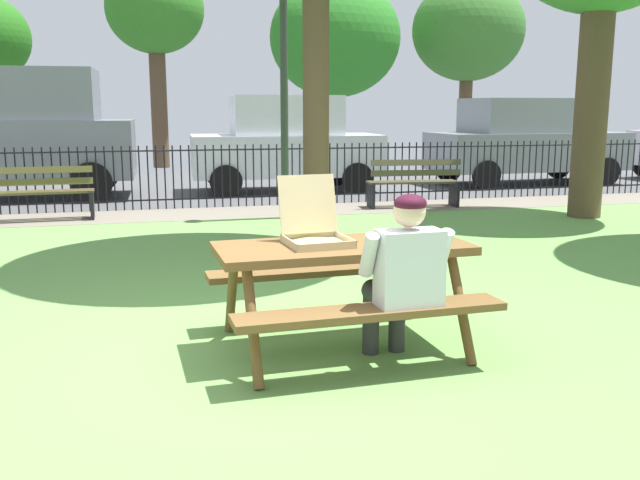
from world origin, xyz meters
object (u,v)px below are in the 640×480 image
(parked_car_far_right, at_px, (526,140))
(far_tree_center, at_px, (155,13))
(far_tree_right, at_px, (468,31))
(lamp_post_walkway, at_px, (284,47))
(far_tree_midright, at_px, (335,38))
(pizza_box_open, at_px, (315,231))
(parked_car_center, at_px, (5,131))
(parked_car_right, at_px, (286,143))
(adult_at_table, at_px, (403,273))
(park_bench_right, at_px, (414,184))
(picnic_table_foreground, at_px, (342,268))
(park_bench_center, at_px, (40,194))

(parked_car_far_right, xyz_separation_m, far_tree_center, (-8.01, 6.69, 3.38))
(parked_car_far_right, relative_size, far_tree_right, 0.77)
(lamp_post_walkway, relative_size, far_tree_midright, 0.78)
(pizza_box_open, relative_size, far_tree_midright, 0.09)
(pizza_box_open, relative_size, parked_car_center, 0.11)
(pizza_box_open, height_order, parked_car_right, parked_car_right)
(pizza_box_open, height_order, lamp_post_walkway, lamp_post_walkway)
(adult_at_table, distance_m, parked_car_far_right, 12.23)
(park_bench_right, height_order, far_tree_center, far_tree_center)
(adult_at_table, bearing_deg, parked_car_center, 112.36)
(lamp_post_walkway, xyz_separation_m, parked_car_right, (0.74, 3.58, -1.63))
(picnic_table_foreground, relative_size, lamp_post_walkway, 0.42)
(park_bench_right, xyz_separation_m, parked_car_right, (-1.69, 2.95, 0.59))
(picnic_table_foreground, relative_size, park_bench_center, 1.15)
(picnic_table_foreground, xyz_separation_m, park_bench_right, (3.22, 6.68, -0.18))
(park_bench_right, height_order, parked_car_right, parked_car_right)
(adult_at_table, xyz_separation_m, far_tree_center, (-1.15, 16.81, 3.73))
(pizza_box_open, height_order, far_tree_center, far_tree_center)
(lamp_post_walkway, distance_m, parked_car_far_right, 7.47)
(parked_car_far_right, distance_m, far_tree_right, 7.58)
(picnic_table_foreground, bearing_deg, pizza_box_open, 158.02)
(adult_at_table, bearing_deg, parked_car_far_right, 55.88)
(pizza_box_open, xyz_separation_m, parked_car_right, (1.72, 9.55, 0.15))
(picnic_table_foreground, xyz_separation_m, lamp_post_walkway, (0.79, 6.04, 2.04))
(pizza_box_open, relative_size, lamp_post_walkway, 0.12)
(parked_car_far_right, relative_size, far_tree_center, 0.77)
(picnic_table_foreground, distance_m, adult_at_table, 0.57)
(lamp_post_walkway, height_order, parked_car_far_right, lamp_post_walkway)
(park_bench_center, relative_size, far_tree_center, 0.28)
(parked_car_right, bearing_deg, far_tree_center, 109.80)
(picnic_table_foreground, distance_m, parked_car_right, 9.76)
(parked_car_center, distance_m, far_tree_right, 14.64)
(far_tree_midright, distance_m, far_tree_right, 4.41)
(adult_at_table, bearing_deg, park_bench_right, 67.67)
(lamp_post_walkway, bearing_deg, pizza_box_open, -99.30)
(picnic_table_foreground, distance_m, park_bench_right, 7.42)
(far_tree_center, bearing_deg, far_tree_midright, 0.00)
(far_tree_right, bearing_deg, pizza_box_open, -119.03)
(park_bench_right, relative_size, far_tree_center, 0.28)
(adult_at_table, bearing_deg, far_tree_right, 63.03)
(parked_car_center, distance_m, far_tree_midright, 10.97)
(parked_car_right, height_order, far_tree_center, far_tree_center)
(pizza_box_open, xyz_separation_m, park_bench_right, (3.41, 6.60, -0.44))
(adult_at_table, bearing_deg, far_tree_midright, 76.12)
(pizza_box_open, bearing_deg, far_tree_right, 60.97)
(adult_at_table, distance_m, parked_car_right, 10.20)
(picnic_table_foreground, height_order, far_tree_right, far_tree_right)
(adult_at_table, relative_size, far_tree_midright, 0.21)
(park_bench_right, bearing_deg, parked_car_right, 119.83)
(lamp_post_walkway, relative_size, parked_car_right, 1.10)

